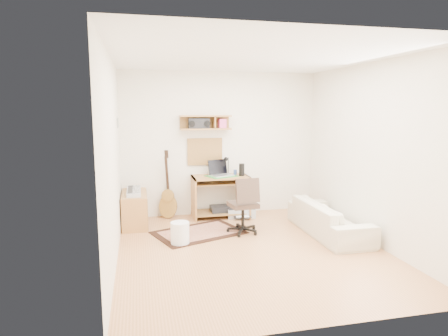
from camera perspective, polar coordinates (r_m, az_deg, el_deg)
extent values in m
cube|color=tan|center=(5.51, 3.99, -11.98)|extent=(3.60, 4.00, 0.01)
cube|color=white|center=(5.20, 4.31, 16.03)|extent=(3.60, 4.00, 0.01)
cube|color=white|center=(7.13, -0.50, 3.56)|extent=(3.60, 0.01, 2.60)
cube|color=white|center=(4.99, -16.13, 0.99)|extent=(0.01, 4.00, 2.60)
cube|color=white|center=(5.97, 20.99, 1.98)|extent=(0.01, 4.00, 2.60)
cube|color=#B57C3F|center=(6.92, -2.72, 6.71)|extent=(0.90, 0.25, 0.26)
cube|color=tan|center=(7.06, -2.84, 2.44)|extent=(0.64, 0.03, 0.49)
cube|color=#4C8CBF|center=(6.45, -15.35, 6.45)|extent=(0.02, 0.20, 0.15)
cylinder|color=black|center=(6.94, 2.62, -0.25)|extent=(0.10, 0.10, 0.22)
cylinder|color=#304E92|center=(7.07, 1.66, -0.61)|extent=(0.06, 0.06, 0.09)
cube|color=black|center=(6.90, -3.75, 6.53)|extent=(0.36, 0.17, 0.19)
cube|color=tan|center=(6.20, -3.72, -9.46)|extent=(1.56, 1.29, 0.02)
cube|color=#B57C3F|center=(6.70, -13.05, -5.91)|extent=(0.40, 0.90, 0.55)
cube|color=#B2B5BA|center=(6.63, -13.14, -3.35)|extent=(0.22, 0.72, 0.06)
cylinder|color=white|center=(5.71, -6.50, -9.51)|extent=(0.29, 0.29, 0.32)
cube|color=#A5A8AA|center=(7.10, 2.46, -6.45)|extent=(0.54, 0.44, 0.19)
imported|color=beige|center=(6.27, 15.19, -6.41)|extent=(0.50, 1.72, 0.67)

